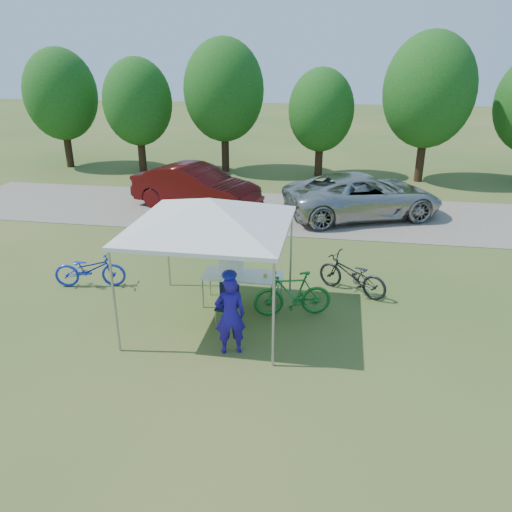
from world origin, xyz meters
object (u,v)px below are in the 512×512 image
(folding_table, at_px, (242,276))
(minivan, at_px, (363,196))
(bike_blue, at_px, (90,269))
(folding_chair, at_px, (228,301))
(sedan, at_px, (196,187))
(cooler, at_px, (232,266))
(cyclist, at_px, (230,315))
(bike_dark, at_px, (352,275))
(bike_green, at_px, (292,294))

(folding_table, bearing_deg, minivan, 68.13)
(bike_blue, height_order, minivan, minivan)
(folding_chair, xyz_separation_m, sedan, (-3.01, 8.04, 0.31))
(cooler, bearing_deg, folding_table, 0.00)
(bike_blue, bearing_deg, minivan, -56.50)
(cyclist, relative_size, bike_blue, 0.93)
(bike_dark, bearing_deg, sedan, -108.43)
(bike_green, bearing_deg, folding_chair, -83.09)
(cyclist, xyz_separation_m, bike_dark, (2.31, 2.99, -0.33))
(bike_blue, height_order, bike_dark, bike_dark)
(sedan, bearing_deg, cyclist, -142.06)
(bike_blue, bearing_deg, bike_dark, -95.61)
(minivan, bearing_deg, folding_table, 135.98)
(cooler, relative_size, bike_green, 0.30)
(cooler, height_order, sedan, sedan)
(cyclist, bearing_deg, bike_blue, -47.74)
(cooler, relative_size, cyclist, 0.32)
(bike_blue, xyz_separation_m, bike_dark, (6.35, 0.69, 0.02))
(cooler, height_order, bike_green, cooler)
(cyclist, bearing_deg, bike_dark, -145.88)
(folding_chair, xyz_separation_m, bike_blue, (-3.75, 1.16, -0.05))
(folding_chair, distance_m, bike_green, 1.42)
(cyclist, bearing_deg, folding_chair, -93.69)
(bike_blue, height_order, bike_green, bike_green)
(folding_table, height_order, bike_dark, bike_dark)
(cyclist, distance_m, sedan, 9.74)
(folding_chair, height_order, bike_green, bike_green)
(folding_chair, relative_size, sedan, 0.18)
(bike_blue, height_order, sedan, sedan)
(bike_blue, xyz_separation_m, minivan, (6.76, 6.84, 0.33))
(folding_chair, distance_m, cooler, 0.96)
(folding_table, height_order, bike_blue, bike_blue)
(cyclist, distance_m, bike_blue, 4.66)
(cooler, bearing_deg, sedan, 111.99)
(folding_table, distance_m, bike_green, 1.23)
(folding_table, relative_size, folding_chair, 2.11)
(folding_table, xyz_separation_m, bike_dark, (2.46, 1.01, -0.23))
(bike_green, relative_size, minivan, 0.31)
(sedan, bearing_deg, cooler, -139.89)
(folding_chair, xyz_separation_m, cooler, (-0.11, 0.85, 0.43))
(folding_chair, height_order, bike_dark, bike_dark)
(folding_chair, distance_m, bike_dark, 3.20)
(folding_table, distance_m, cyclist, 1.99)
(folding_table, bearing_deg, cooler, -180.00)
(bike_dark, bearing_deg, folding_chair, -25.12)
(bike_green, bearing_deg, folding_table, -120.44)
(folding_chair, bearing_deg, bike_blue, 170.17)
(bike_dark, height_order, minivan, minivan)
(cyclist, height_order, minivan, cyclist)
(folding_chair, bearing_deg, bike_dark, 42.98)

